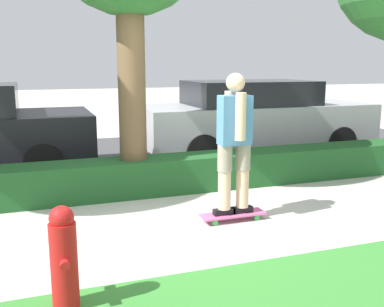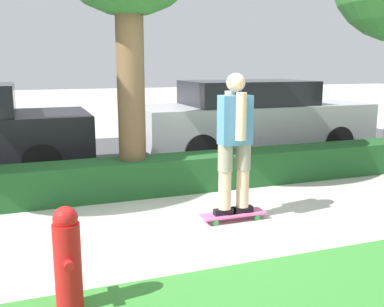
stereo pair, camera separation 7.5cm
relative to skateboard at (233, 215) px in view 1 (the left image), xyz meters
name	(u,v)px [view 1 (the left image)]	position (x,y,z in m)	size (l,w,h in m)	color
ground_plane	(190,230)	(-0.58, -0.13, -0.07)	(60.00, 60.00, 0.00)	#BCB7AD
street_asphalt	(121,157)	(-0.58, 4.07, -0.07)	(15.70, 5.00, 0.01)	#474749
hedge_row	(154,175)	(-0.58, 1.47, 0.18)	(15.70, 0.60, 0.51)	#1E5123
skateboard	(233,215)	(0.00, 0.00, 0.00)	(0.79, 0.24, 0.09)	#DB5B93
skater_person	(234,141)	(0.00, 0.00, 0.89)	(0.49, 0.42, 1.65)	black
parked_car_middle	(254,117)	(2.00, 3.38, 0.73)	(4.66, 1.84, 1.51)	#B7B7BC
fire_hydrant	(64,258)	(-2.02, -1.36, 0.34)	(0.20, 0.33, 0.81)	red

